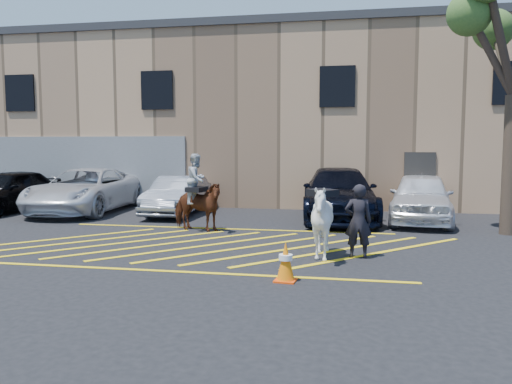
% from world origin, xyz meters
% --- Properties ---
extents(ground, '(90.00, 90.00, 0.00)m').
position_xyz_m(ground, '(0.00, 0.00, 0.00)').
color(ground, black).
rests_on(ground, ground).
extents(car_black_suv, '(2.24, 4.75, 1.57)m').
position_xyz_m(car_black_suv, '(-8.87, 4.43, 0.78)').
color(car_black_suv, black).
rests_on(car_black_suv, ground).
extents(car_white_pickup, '(2.87, 5.84, 1.60)m').
position_xyz_m(car_white_pickup, '(-6.03, 4.93, 0.80)').
color(car_white_pickup, silver).
rests_on(car_white_pickup, ground).
extents(car_silver_sedan, '(1.52, 4.15, 1.36)m').
position_xyz_m(car_silver_sedan, '(-2.49, 4.91, 0.68)').
color(car_silver_sedan, gray).
rests_on(car_silver_sedan, ground).
extents(car_blue_suv, '(2.75, 5.92, 1.67)m').
position_xyz_m(car_blue_suv, '(3.14, 4.92, 0.84)').
color(car_blue_suv, black).
rests_on(car_blue_suv, ground).
extents(car_white_suv, '(2.48, 4.85, 1.58)m').
position_xyz_m(car_white_suv, '(5.75, 4.64, 0.79)').
color(car_white_suv, white).
rests_on(car_white_suv, ground).
extents(handler, '(0.62, 0.43, 1.62)m').
position_xyz_m(handler, '(3.66, -0.93, 0.81)').
color(handler, black).
rests_on(handler, ground).
extents(warehouse, '(32.42, 10.20, 7.30)m').
position_xyz_m(warehouse, '(-0.01, 11.99, 3.65)').
color(warehouse, tan).
rests_on(warehouse, ground).
extents(hatching_zone, '(12.60, 5.12, 0.01)m').
position_xyz_m(hatching_zone, '(-0.00, -0.30, 0.01)').
color(hatching_zone, yellow).
rests_on(hatching_zone, ground).
extents(mounted_bay, '(1.81, 1.13, 2.22)m').
position_xyz_m(mounted_bay, '(-0.81, 1.74, 0.90)').
color(mounted_bay, '#5A2415').
rests_on(mounted_bay, ground).
extents(saddled_white, '(1.96, 1.97, 1.62)m').
position_xyz_m(saddled_white, '(2.89, -1.15, 0.82)').
color(saddled_white, silver).
rests_on(saddled_white, ground).
extents(traffic_cone, '(0.42, 0.42, 0.73)m').
position_xyz_m(traffic_cone, '(2.34, -3.08, 0.37)').
color(traffic_cone, '#FF440A').
rests_on(traffic_cone, ground).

